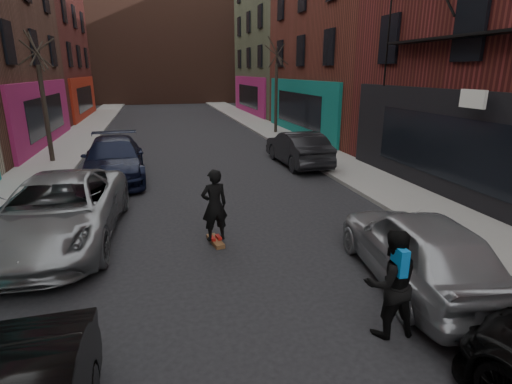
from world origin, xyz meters
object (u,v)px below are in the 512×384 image
skateboard (216,241)px  tree_right_far (276,79)px  parked_right_end (298,148)px  skateboarder (214,205)px  parked_right_far (418,247)px  pedestrian (391,283)px  parked_left_far (59,210)px  parked_left_end (114,159)px  tree_left_far (42,87)px

skateboard → tree_right_far: bearing=58.2°
parked_right_end → skateboard: 9.00m
parked_right_end → skateboarder: bearing=56.0°
parked_right_far → pedestrian: 1.90m
parked_left_far → skateboard: bearing=-12.6°
parked_right_end → pedestrian: 11.99m
parked_right_far → tree_right_far: bearing=-91.2°
parked_left_far → pedestrian: size_ratio=3.27×
parked_left_far → parked_left_end: parked_left_far is taller
pedestrian → skateboarder: bearing=-59.1°
tree_right_far → parked_right_far: size_ratio=1.51×
tree_right_far → parked_right_end: bearing=-100.7°
pedestrian → parked_left_end: bearing=-62.2°
parked_left_far → parked_right_end: parked_left_far is taller
skateboard → skateboarder: size_ratio=0.45×
parked_right_far → skateboarder: (-3.55, 2.87, 0.21)m
parked_right_end → parked_left_end: bearing=3.2°
parked_left_end → parked_right_end: size_ratio=1.19×
tree_left_far → parked_left_end: tree_left_far is taller
parked_left_far → skateboarder: 3.79m
parked_left_end → skateboard: parked_left_end is taller
parked_left_end → skateboard: (2.85, -6.94, -0.74)m
parked_left_end → parked_right_end: parked_left_end is taller
parked_right_end → skateboard: (-4.84, -7.55, -0.70)m
tree_right_far → pedestrian: size_ratio=3.84×
skateboard → tree_left_far: bearing=108.9°
parked_left_end → parked_right_far: bearing=-59.8°
tree_left_far → pedestrian: size_ratio=3.67×
tree_right_far → pedestrian: bearing=-102.1°
parked_right_end → skateboard: parked_right_end is taller
parked_left_far → parked_right_far: (7.19, -3.91, -0.04)m
parked_left_end → skateboarder: bearing=-70.6°
tree_left_far → pedestrian: (7.99, -14.65, -2.49)m
parked_left_far → skateboarder: (3.64, -1.04, 0.17)m
tree_left_far → skateboarder: tree_left_far is taller
skateboarder → parked_right_end: bearing=-132.9°
tree_right_far → parked_left_end: (-9.40, -9.58, -2.74)m
parked_left_far → parked_right_far: parked_left_far is taller
parked_left_far → tree_right_far: bearing=60.0°
parked_left_end → parked_right_end: (7.70, 0.61, -0.03)m
parked_right_end → parked_right_far: bearing=81.6°
skateboard → skateboarder: skateboarder is taller
pedestrian → tree_right_far: bearing=-98.5°
tree_left_far → parked_left_end: bearing=-50.1°
parked_right_far → parked_right_end: parked_right_far is taller
tree_left_far → tree_right_far: bearing=25.8°
parked_left_end → parked_right_far: 11.71m
tree_right_far → parked_right_far: 19.81m
skateboard → pedestrian: size_ratio=0.45×
tree_left_far → tree_right_far: tree_right_far is taller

